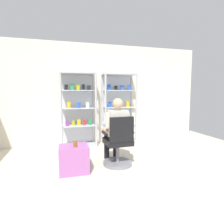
{
  "coord_description": "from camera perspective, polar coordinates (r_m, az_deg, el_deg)",
  "views": [
    {
      "loc": [
        -0.96,
        -2.07,
        1.4
      ],
      "look_at": [
        0.03,
        1.54,
        1.0
      ],
      "focal_mm": 29.62,
      "sensor_mm": 36.0,
      "label": 1
    }
  ],
  "objects": [
    {
      "name": "ground_plane",
      "position": [
        2.68,
        9.01,
        -25.49
      ],
      "size": [
        7.2,
        7.2,
        0.0
      ],
      "primitive_type": "plane",
      "color": "beige"
    },
    {
      "name": "back_wall",
      "position": [
        5.16,
        -4.62,
        5.5
      ],
      "size": [
        6.0,
        0.1,
        2.7
      ],
      "primitive_type": "cube",
      "color": "silver",
      "rests_on": "ground"
    },
    {
      "name": "display_cabinet_left",
      "position": [
        4.87,
        -10.44,
        0.85
      ],
      "size": [
        0.9,
        0.45,
        1.9
      ],
      "color": "#B7B7BC",
      "rests_on": "ground"
    },
    {
      "name": "display_cabinet_right",
      "position": [
        5.08,
        2.02,
        1.13
      ],
      "size": [
        0.9,
        0.45,
        1.9
      ],
      "color": "#B7B7BC",
      "rests_on": "ground"
    },
    {
      "name": "office_chair",
      "position": [
        3.56,
        2.07,
        -10.31
      ],
      "size": [
        0.58,
        0.56,
        0.96
      ],
      "color": "slate",
      "rests_on": "ground"
    },
    {
      "name": "seated_shopkeeper",
      "position": [
        3.64,
        1.18,
        -4.81
      ],
      "size": [
        0.5,
        0.58,
        1.29
      ],
      "color": "black",
      "rests_on": "ground"
    },
    {
      "name": "storage_crate",
      "position": [
        3.43,
        -11.72,
        -13.94
      ],
      "size": [
        0.51,
        0.45,
        0.46
      ],
      "primitive_type": "cube",
      "color": "#9E599E",
      "rests_on": "ground"
    },
    {
      "name": "tea_glass",
      "position": [
        3.29,
        -11.3,
        -9.6
      ],
      "size": [
        0.06,
        0.06,
        0.11
      ],
      "primitive_type": "cylinder",
      "color": "brown",
      "rests_on": "storage_crate"
    }
  ]
}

